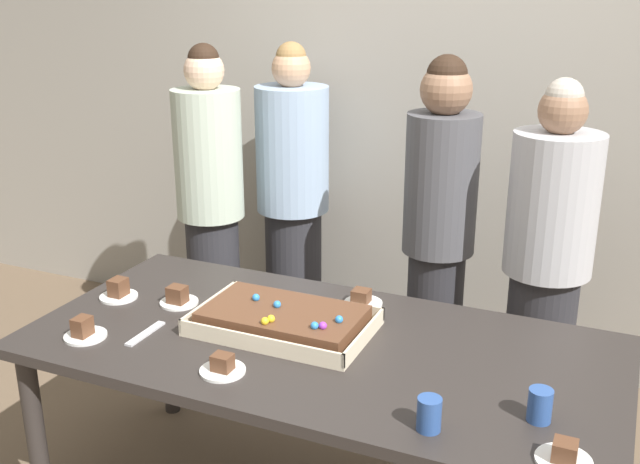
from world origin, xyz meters
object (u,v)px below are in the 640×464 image
(drink_cup_nearest, at_px, (540,405))
(plated_slice_center_back, at_px, (564,456))
(plated_slice_far_left, at_px, (362,300))
(plated_slice_center_front, at_px, (223,367))
(plated_slice_far_right, at_px, (84,331))
(person_far_right_suit, at_px, (211,210))
(person_striped_tie_right, at_px, (438,237))
(cake_server_utensil, at_px, (145,334))
(sheet_cake, at_px, (283,320))
(person_serving_front, at_px, (546,270))
(plated_slice_near_right, at_px, (178,298))
(person_green_shirt_behind, at_px, (293,202))
(plated_slice_near_left, at_px, (118,291))
(party_table, at_px, (319,361))
(drink_cup_middle, at_px, (429,414))

(drink_cup_nearest, bearing_deg, plated_slice_center_back, -62.86)
(plated_slice_far_left, relative_size, plated_slice_center_front, 1.00)
(plated_slice_far_right, bearing_deg, plated_slice_far_left, 39.61)
(person_far_right_suit, bearing_deg, person_striped_tie_right, 47.28)
(cake_server_utensil, distance_m, person_far_right_suit, 1.16)
(sheet_cake, distance_m, cake_server_utensil, 0.49)
(person_serving_front, bearing_deg, person_striped_tie_right, -52.68)
(plated_slice_near_right, height_order, plated_slice_far_left, plated_slice_near_right)
(person_far_right_suit, bearing_deg, person_green_shirt_behind, 94.78)
(plated_slice_near_left, xyz_separation_m, person_serving_front, (1.53, 0.83, 0.04))
(party_table, relative_size, plated_slice_near_right, 13.80)
(plated_slice_far_right, distance_m, cake_server_utensil, 0.21)
(plated_slice_far_right, bearing_deg, plated_slice_near_left, 108.31)
(drink_cup_nearest, distance_m, cake_server_utensil, 1.37)
(plated_slice_near_left, xyz_separation_m, drink_cup_nearest, (1.66, -0.22, 0.02))
(drink_cup_nearest, xyz_separation_m, drink_cup_middle, (-0.28, -0.17, 0.00))
(drink_cup_middle, bearing_deg, plated_slice_center_front, 176.45)
(sheet_cake, distance_m, plated_slice_near_right, 0.48)
(drink_cup_nearest, relative_size, cake_server_utensil, 0.50)
(party_table, distance_m, plated_slice_center_back, 0.95)
(person_green_shirt_behind, distance_m, person_far_right_suit, 0.44)
(drink_cup_middle, bearing_deg, person_striped_tie_right, 104.27)
(plated_slice_near_right, height_order, person_striped_tie_right, person_striped_tie_right)
(plated_slice_near_right, distance_m, drink_cup_nearest, 1.43)
(drink_cup_nearest, bearing_deg, drink_cup_middle, -148.26)
(plated_slice_far_left, bearing_deg, person_serving_front, 38.50)
(sheet_cake, bearing_deg, person_far_right_suit, 134.18)
(plated_slice_center_back, relative_size, drink_cup_middle, 1.50)
(party_table, distance_m, plated_slice_center_front, 0.39)
(person_striped_tie_right, bearing_deg, party_table, 9.81)
(plated_slice_near_left, xyz_separation_m, plated_slice_center_back, (1.75, -0.39, -0.01))
(party_table, distance_m, cake_server_utensil, 0.63)
(plated_slice_near_right, height_order, person_green_shirt_behind, person_green_shirt_behind)
(sheet_cake, bearing_deg, party_table, -12.10)
(cake_server_utensil, xyz_separation_m, person_serving_front, (1.24, 1.05, 0.06))
(person_serving_front, bearing_deg, drink_cup_nearest, 51.53)
(plated_slice_far_right, bearing_deg, plated_slice_near_right, 69.09)
(drink_cup_nearest, bearing_deg, plated_slice_center_front, -172.49)
(plated_slice_near_left, bearing_deg, plated_slice_far_right, -71.69)
(plated_slice_far_right, bearing_deg, person_green_shirt_behind, 86.85)
(plated_slice_center_back, distance_m, cake_server_utensil, 1.46)
(plated_slice_near_right, bearing_deg, cake_server_utensil, -81.32)
(person_far_right_suit, bearing_deg, sheet_cake, 0.00)
(plated_slice_near_right, xyz_separation_m, person_serving_front, (1.28, 0.78, 0.04))
(cake_server_utensil, bearing_deg, plated_slice_far_left, 42.06)
(person_striped_tie_right, bearing_deg, cake_server_utensil, -13.80)
(drink_cup_middle, bearing_deg, person_far_right_suit, 139.86)
(plated_slice_near_right, height_order, plated_slice_center_front, plated_slice_near_right)
(plated_slice_far_left, bearing_deg, sheet_cake, -119.72)
(plated_slice_center_front, bearing_deg, plated_slice_far_right, 178.60)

